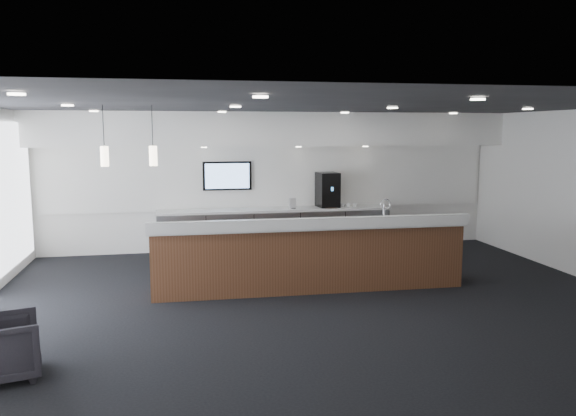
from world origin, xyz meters
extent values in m
plane|color=black|center=(0.00, 0.00, 0.00)|extent=(10.00, 10.00, 0.00)
cube|color=black|center=(0.00, 0.00, 3.00)|extent=(10.00, 8.00, 0.02)
cube|color=white|center=(0.00, 4.00, 1.50)|extent=(10.00, 0.02, 3.00)
cube|color=white|center=(0.00, 3.55, 2.65)|extent=(10.00, 0.90, 0.70)
cube|color=white|center=(0.00, 3.97, 1.60)|extent=(9.80, 0.06, 1.40)
cube|color=gray|center=(0.00, 3.64, 0.45)|extent=(5.00, 0.60, 0.90)
cube|color=white|center=(0.00, 3.64, 0.93)|extent=(5.06, 0.66, 0.05)
cylinder|color=silver|center=(-2.00, 3.32, 0.50)|extent=(0.60, 0.02, 0.02)
cylinder|color=silver|center=(-1.00, 3.32, 0.50)|extent=(0.60, 0.02, 0.02)
cylinder|color=silver|center=(0.00, 3.32, 0.50)|extent=(0.60, 0.02, 0.02)
cylinder|color=silver|center=(1.00, 3.32, 0.50)|extent=(0.60, 0.02, 0.02)
cylinder|color=silver|center=(2.00, 3.32, 0.50)|extent=(0.60, 0.02, 0.02)
cube|color=black|center=(-1.00, 3.91, 1.65)|extent=(1.05, 0.07, 0.62)
cube|color=#3774DE|center=(-1.00, 3.87, 1.65)|extent=(0.95, 0.01, 0.54)
cylinder|color=beige|center=(-2.40, 0.80, 2.25)|extent=(0.12, 0.12, 0.30)
cylinder|color=beige|center=(-3.10, 0.80, 2.25)|extent=(0.12, 0.12, 0.30)
cube|color=#522F1B|center=(0.07, 0.66, 0.53)|extent=(5.13, 0.79, 1.05)
cube|color=white|center=(0.07, 0.66, 1.08)|extent=(5.21, 0.87, 0.06)
cube|color=white|center=(0.06, 0.27, 1.17)|extent=(5.20, 0.20, 0.18)
cylinder|color=silver|center=(1.39, 0.75, 1.25)|extent=(0.04, 0.04, 0.28)
torus|color=silver|center=(1.39, 0.69, 1.39)|extent=(0.19, 0.03, 0.19)
cube|color=black|center=(1.18, 3.67, 1.33)|extent=(0.47, 0.52, 0.76)
cube|color=silver|center=(1.18, 3.41, 0.96)|extent=(0.27, 0.12, 0.02)
cube|color=silver|center=(0.37, 3.54, 1.07)|extent=(0.17, 0.07, 0.23)
cube|color=silver|center=(1.29, 3.56, 1.07)|extent=(0.19, 0.04, 0.25)
imported|color=black|center=(-3.92, -2.04, 0.34)|extent=(0.91, 0.89, 0.68)
imported|color=white|center=(1.78, 3.54, 0.99)|extent=(0.09, 0.09, 0.08)
imported|color=white|center=(1.64, 3.54, 0.99)|extent=(0.12, 0.12, 0.08)
imported|color=white|center=(1.50, 3.54, 0.99)|extent=(0.11, 0.11, 0.08)
imported|color=white|center=(1.36, 3.54, 0.99)|extent=(0.12, 0.12, 0.08)
imported|color=white|center=(1.22, 3.54, 0.99)|extent=(0.12, 0.12, 0.08)
imported|color=white|center=(1.08, 3.54, 0.99)|extent=(0.10, 0.10, 0.08)
camera|label=1|loc=(-2.04, -8.22, 2.64)|focal=35.00mm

